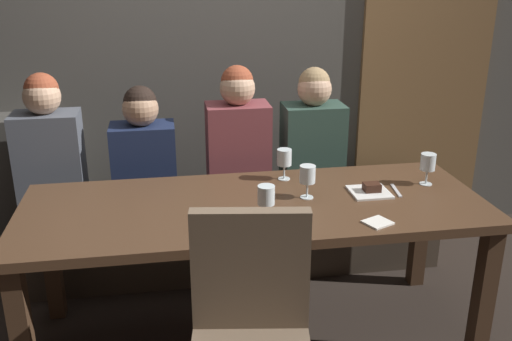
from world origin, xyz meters
name	(u,v)px	position (x,y,z in m)	size (l,w,h in m)	color
ground	(255,334)	(0.00, 0.00, 0.00)	(9.00, 9.00, 0.00)	black
back_wall_tiled	(223,15)	(0.00, 1.22, 1.50)	(6.00, 0.12, 3.00)	#4C4944
arched_door	(428,34)	(1.35, 1.15, 1.36)	(0.90, 0.05, 2.55)	brown
dining_table	(255,220)	(0.00, 0.00, 0.65)	(2.20, 0.84, 0.74)	#412B1C
banquette_bench	(237,235)	(0.00, 0.70, 0.23)	(2.50, 0.44, 0.45)	#40352A
chair_near_side	(251,329)	(-0.13, -0.72, 0.56)	(0.50, 0.50, 0.98)	#4C3321
diner_redhead	(49,149)	(-1.04, 0.71, 0.83)	(0.36, 0.24, 0.81)	#4C515B
diner_bearded	(144,153)	(-0.53, 0.69, 0.79)	(0.36, 0.24, 0.73)	#192342
diner_far_end	(238,140)	(0.01, 0.69, 0.84)	(0.36, 0.24, 0.82)	brown
diner_near_end	(313,137)	(0.47, 0.72, 0.83)	(0.36, 0.24, 0.80)	#2D473D
wine_glass_near_right	(284,158)	(0.20, 0.29, 0.86)	(0.08, 0.08, 0.16)	silver
wine_glass_end_left	(428,163)	(0.91, 0.10, 0.86)	(0.08, 0.08, 0.16)	silver
wine_glass_far_right	(266,197)	(0.02, -0.20, 0.85)	(0.08, 0.08, 0.16)	silver
wine_glass_center_front	(308,175)	(0.26, 0.02, 0.86)	(0.08, 0.08, 0.16)	silver
dessert_plate	(370,190)	(0.58, 0.03, 0.75)	(0.19, 0.19, 0.05)	white
fork_on_table	(396,190)	(0.72, 0.03, 0.74)	(0.02, 0.17, 0.01)	silver
folded_napkin	(378,222)	(0.49, -0.31, 0.74)	(0.11, 0.10, 0.01)	silver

